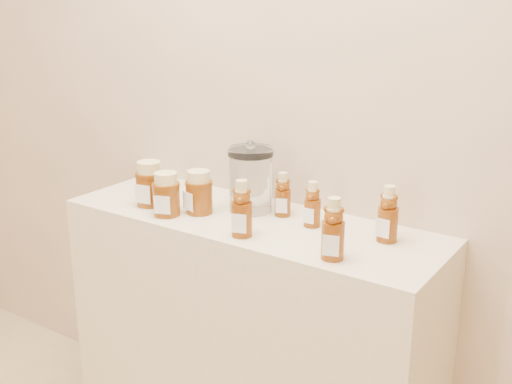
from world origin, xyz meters
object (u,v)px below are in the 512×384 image
Objects in this scene: honey_jar_left at (150,183)px; glass_canister at (251,177)px; bear_bottle_front_left at (242,205)px; bear_bottle_back_left at (283,191)px; display_table at (250,348)px.

glass_canister reaches higher than honey_jar_left.
glass_canister reaches higher than bear_bottle_front_left.
bear_bottle_back_left is 1.07× the size of honey_jar_left.
bear_bottle_front_left is 0.40m from honey_jar_left.
honey_jar_left is at bearing -155.01° from glass_canister.
bear_bottle_back_left is at bearing 9.12° from honey_jar_left.
honey_jar_left is at bearing -167.52° from display_table.
glass_canister is at bearing 98.20° from bear_bottle_front_left.
honey_jar_left is at bearing 152.43° from bear_bottle_front_left.
glass_canister is at bearing 13.16° from honey_jar_left.
honey_jar_left is 0.66× the size of glass_canister.
honey_jar_left reaches higher than display_table.
display_table is 5.48× the size of glass_canister.
glass_canister is (0.30, 0.14, 0.04)m from honey_jar_left.
honey_jar_left is (-0.40, 0.05, -0.02)m from bear_bottle_front_left.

